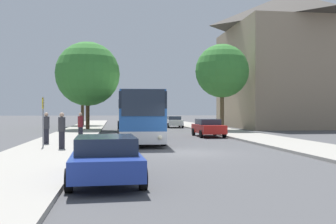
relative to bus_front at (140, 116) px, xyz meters
name	(u,v)px	position (x,y,z in m)	size (l,w,h in m)	color
ground_plane	(188,153)	(1.91, -7.40, -1.76)	(300.00, 300.00, 0.00)	#4C4C4F
sidewalk_left	(43,153)	(-5.09, -7.40, -1.68)	(4.00, 120.00, 0.15)	#A39E93
sidewalk_right	(320,149)	(8.91, -7.40, -1.68)	(4.00, 120.00, 0.15)	#A39E93
building_right_background	(289,60)	(20.14, 20.33, 6.71)	(14.71, 15.68, 16.93)	gray
bus_front	(140,116)	(0.00, 0.00, 0.00)	(3.17, 11.37, 3.29)	silver
bus_middle	(133,113)	(0.19, 13.27, 0.11)	(3.16, 10.41, 3.52)	#2D519E
parked_car_left_curb	(106,157)	(-2.00, -14.84, -1.04)	(2.26, 4.76, 1.35)	#233D9E
parked_car_right_near	(208,127)	(5.78, 4.35, -1.00)	(2.07, 4.57, 1.43)	red
parked_car_right_far	(174,122)	(5.61, 21.49, -1.01)	(2.03, 4.45, 1.40)	silver
bus_stop_sign	(43,116)	(-5.57, -4.70, 0.06)	(0.08, 0.45, 2.70)	gray
pedestrian_waiting_near	(81,126)	(-3.95, -0.28, -0.68)	(0.36, 0.36, 1.83)	#23232D
pedestrian_waiting_far	(62,130)	(-4.42, -5.97, -0.66)	(0.36, 0.36, 1.86)	#23232D
pedestrian_walking_back	(46,128)	(-5.73, -2.70, -0.67)	(0.36, 0.36, 1.85)	#23232D
tree_left_near	(88,74)	(-4.53, 15.59, 4.22)	(6.76, 6.76, 9.22)	#47331E
tree_left_far	(82,83)	(-5.96, 26.83, 4.09)	(5.06, 5.06, 8.25)	#47331E
tree_right_near	(222,71)	(9.13, 12.16, 4.38)	(5.44, 5.44, 8.72)	brown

